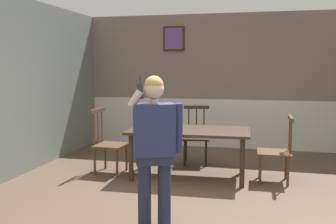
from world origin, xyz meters
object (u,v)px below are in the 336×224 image
object	(u,v)px
chair_by_doorway	(277,151)
chair_at_table_head	(196,136)
dining_table	(189,135)
person_figure	(155,142)
chair_near_window	(108,143)

from	to	relation	value
chair_by_doorway	chair_at_table_head	size ratio (longest dim) A/B	0.97
dining_table	chair_at_table_head	size ratio (longest dim) A/B	1.84
dining_table	chair_by_doorway	xyz separation A→B (m)	(1.29, 0.05, -0.19)
dining_table	person_figure	distance (m)	1.89
dining_table	person_figure	xyz separation A→B (m)	(-0.02, -1.88, 0.25)
dining_table	chair_at_table_head	world-z (taller)	chair_at_table_head
dining_table	chair_at_table_head	distance (m)	0.88
chair_at_table_head	chair_near_window	bearing A→B (deg)	28.80
chair_at_table_head	chair_by_doorway	bearing A→B (deg)	141.38
chair_by_doorway	chair_near_window	bearing A→B (deg)	91.27
chair_near_window	chair_at_table_head	distance (m)	1.55
person_figure	chair_at_table_head	bearing A→B (deg)	-111.80
chair_by_doorway	person_figure	distance (m)	2.37
chair_near_window	person_figure	size ratio (longest dim) A/B	0.64
chair_by_doorway	person_figure	bearing A→B (deg)	144.91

